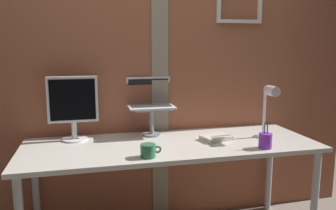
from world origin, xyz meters
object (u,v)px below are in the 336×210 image
(laptop, at_px, (150,98))
(desk_lamp, at_px, (268,106))
(monitor, at_px, (73,104))
(coffee_mug, at_px, (148,151))
(pen_cup, at_px, (265,141))

(laptop, bearing_deg, desk_lamp, -24.80)
(monitor, height_order, desk_lamp, monitor)
(monitor, distance_m, desk_lamp, 1.38)
(monitor, xyz_separation_m, coffee_mug, (0.44, -0.50, -0.22))
(monitor, xyz_separation_m, pen_cup, (1.22, -0.50, -0.21))
(laptop, bearing_deg, monitor, -172.52)
(laptop, height_order, coffee_mug, laptop)
(desk_lamp, relative_size, coffee_mug, 3.01)
(monitor, height_order, coffee_mug, monitor)
(desk_lamp, height_order, pen_cup, desk_lamp)
(monitor, height_order, laptop, monitor)
(laptop, relative_size, desk_lamp, 0.87)
(pen_cup, bearing_deg, coffee_mug, -180.00)
(laptop, xyz_separation_m, coffee_mug, (-0.12, -0.57, -0.23))
(coffee_mug, bearing_deg, laptop, 78.55)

